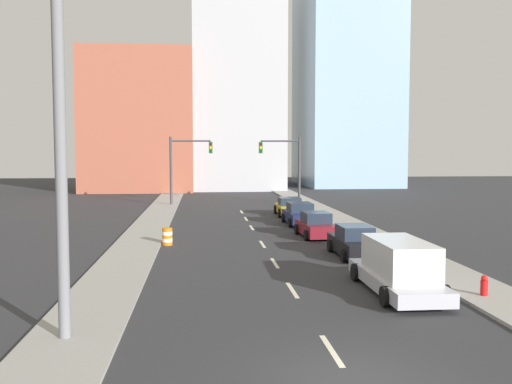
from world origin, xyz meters
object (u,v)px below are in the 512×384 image
Objects in this scene: traffic_signal_right at (288,161)px; sedan_black at (355,243)px; traffic_signal_left at (182,161)px; traffic_barrel at (167,237)px; box_truck_silver at (398,268)px; utility_pole_left_near at (60,147)px; sedan_navy at (300,215)px; sedan_maroon at (316,226)px; fire_hydrant at (484,287)px; sedan_yellow at (289,207)px.

traffic_signal_right reaches higher than sedan_black.
traffic_barrel is at bearing -90.23° from traffic_signal_left.
box_truck_silver is (9.03, -11.57, 0.47)m from traffic_barrel.
box_truck_silver is (10.85, 4.30, -4.35)m from utility_pole_left_near.
box_truck_silver is 1.32× the size of sedan_navy.
traffic_barrel is 11.99m from sedan_navy.
traffic_barrel is 14.68m from box_truck_silver.
traffic_signal_left reaches higher than sedan_black.
traffic_signal_right is 1.52× the size of sedan_maroon.
traffic_barrel is 10.32m from sedan_black.
utility_pole_left_near is at bearing -134.48° from sedan_black.
sedan_navy is (-2.96, 20.75, 0.28)m from fire_hydrant.
sedan_yellow is (8.84, -9.35, -3.53)m from traffic_signal_left.
fire_hydrant is (11.68, -35.68, -3.79)m from traffic_signal_left.
fire_hydrant is at bearing -71.87° from traffic_signal_left.
traffic_signal_right is 6.89× the size of traffic_barrel.
sedan_black is 0.96× the size of sedan_navy.
sedan_maroon is (-0.27, 13.71, -0.26)m from box_truck_silver.
sedan_navy is (8.72, -14.92, -3.51)m from traffic_signal_left.
utility_pole_left_near is 12.36× the size of fire_hydrant.
fire_hydrant is at bearing -83.02° from sedan_navy.
sedan_yellow reaches higher than traffic_barrel.
sedan_yellow is at bearing 70.03° from utility_pole_left_near.
traffic_signal_left reaches higher than sedan_navy.
sedan_maroon is at bearing 101.53° from fire_hydrant.
fire_hydrant is 0.19× the size of sedan_black.
fire_hydrant is at bearing -47.00° from traffic_barrel.
sedan_black is at bearing 45.92° from utility_pole_left_near.
traffic_signal_right reaches higher than traffic_barrel.
traffic_signal_right is 40.76m from utility_pole_left_near.
fire_hydrant is 20.97m from sedan_navy.
sedan_black reaches higher than sedan_maroon.
utility_pole_left_near is 10.89× the size of traffic_barrel.
traffic_signal_left is at bearing 108.13° from fire_hydrant.
sedan_maroon is at bearing 13.73° from traffic_barrel.
utility_pole_left_near reaches higher than sedan_black.
utility_pole_left_near reaches higher than traffic_signal_left.
sedan_black is at bearing -71.23° from traffic_signal_left.
traffic_signal_left reaches higher than traffic_barrel.
utility_pole_left_near is at bearing -92.81° from traffic_signal_left.
traffic_signal_left is 35.90m from box_truck_silver.
sedan_navy reaches higher than sedan_maroon.
traffic_signal_left reaches higher than sedan_maroon.
sedan_navy is at bearing -90.76° from sedan_yellow.
fire_hydrant is at bearing -83.38° from sedan_yellow.
traffic_barrel is 9.02m from sedan_maroon.
traffic_barrel is at bearing -169.01° from sedan_maroon.
sedan_yellow is at bearing 56.91° from traffic_barrel.
sedan_navy is 5.58m from sedan_yellow.
box_truck_silver reaches higher than sedan_maroon.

